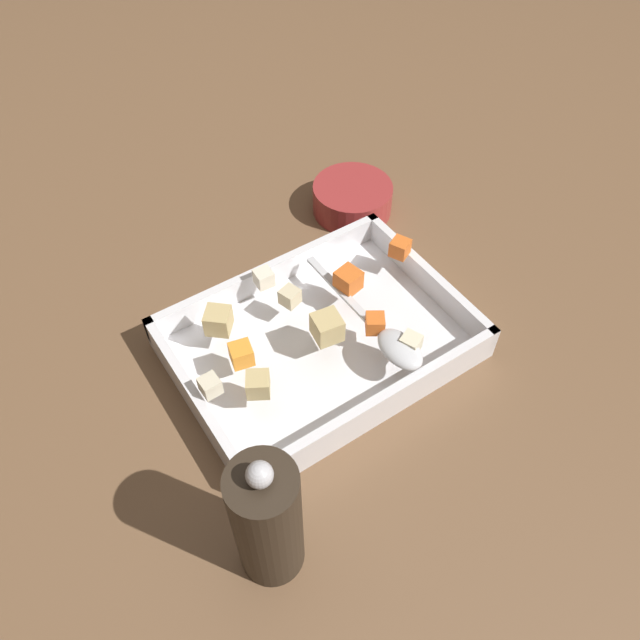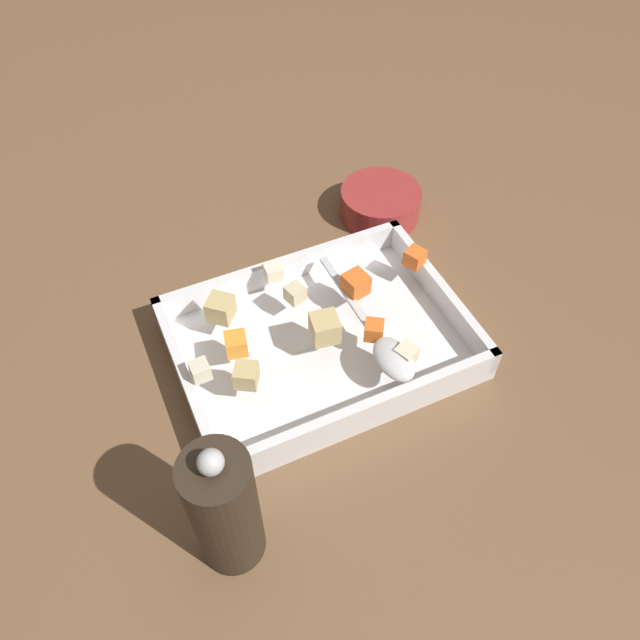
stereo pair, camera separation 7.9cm
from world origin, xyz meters
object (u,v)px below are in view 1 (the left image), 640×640
object	(u,v)px
serving_spoon	(393,342)
small_prep_bowl	(352,198)
baking_dish	(320,343)
pepper_mill	(267,521)

from	to	relation	value
serving_spoon	small_prep_bowl	size ratio (longest dim) A/B	1.83
baking_dish	small_prep_bowl	size ratio (longest dim) A/B	2.94
serving_spoon	pepper_mill	bearing A→B (deg)	114.99
baking_dish	small_prep_bowl	world-z (taller)	baking_dish
pepper_mill	small_prep_bowl	xyz separation A→B (m)	(0.39, 0.40, -0.07)
serving_spoon	pepper_mill	xyz separation A→B (m)	(-0.25, -0.12, 0.03)
small_prep_bowl	baking_dish	bearing A→B (deg)	-133.98
serving_spoon	pepper_mill	world-z (taller)	pepper_mill
baking_dish	small_prep_bowl	xyz separation A→B (m)	(0.20, 0.21, 0.01)
pepper_mill	small_prep_bowl	world-z (taller)	pepper_mill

